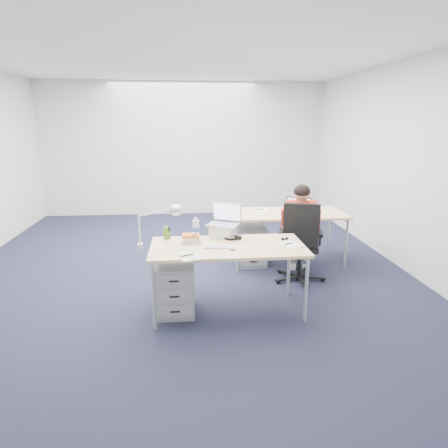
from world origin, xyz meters
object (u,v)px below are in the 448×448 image
object	(u,v)px
silver_laptop	(223,221)
cordless_phone	(168,233)
drawer_pedestal_far	(251,245)
headphones	(231,237)
desk_far	(287,216)
sunglasses	(285,239)
far_cup	(294,206)
office_chair	(299,259)
desk_near	(228,250)
can_koozie	(194,238)
bear_figurine	(166,232)
dark_laptop	(298,206)
water_bottle	(196,228)
book_stack	(191,238)
drawer_pedestal_near	(175,287)
desk_lamp	(154,226)
seated_person	(300,231)
computer_mouse	(232,248)
wireless_keyboard	(220,246)

from	to	relation	value
silver_laptop	cordless_phone	bearing A→B (deg)	-152.27
drawer_pedestal_far	headphones	xyz separation A→B (m)	(-0.41, -1.18, 0.47)
desk_far	sunglasses	size ratio (longest dim) A/B	17.42
far_cup	headphones	bearing A→B (deg)	-126.98
office_chair	desk_near	bearing A→B (deg)	-127.36
can_koozie	bear_figurine	size ratio (longest dim) A/B	0.70
sunglasses	dark_laptop	world-z (taller)	dark_laptop
water_bottle	cordless_phone	xyz separation A→B (m)	(-0.31, 0.02, -0.05)
drawer_pedestal_far	book_stack	distance (m)	1.61
bear_figurine	drawer_pedestal_far	bearing A→B (deg)	51.52
drawer_pedestal_near	bear_figurine	distance (m)	0.61
desk_lamp	dark_laptop	xyz separation A→B (m)	(1.84, 1.33, -0.11)
seated_person	drawer_pedestal_near	world-z (taller)	seated_person
drawer_pedestal_far	computer_mouse	bearing A→B (deg)	-105.83
office_chair	far_cup	bearing A→B (deg)	96.72
sunglasses	wireless_keyboard	bearing A→B (deg)	173.37
seated_person	dark_laptop	size ratio (longest dim) A/B	3.61
drawer_pedestal_far	far_cup	bearing A→B (deg)	20.64
desk_far	dark_laptop	world-z (taller)	dark_laptop
drawer_pedestal_far	computer_mouse	world-z (taller)	computer_mouse
drawer_pedestal_far	far_cup	world-z (taller)	far_cup
wireless_keyboard	computer_mouse	distance (m)	0.15
seated_person	silver_laptop	xyz separation A→B (m)	(-1.05, -0.55, 0.29)
seated_person	dark_laptop	world-z (taller)	seated_person
desk_near	sunglasses	bearing A→B (deg)	12.57
desk_far	far_cup	distance (m)	0.27
office_chair	dark_laptop	xyz separation A→B (m)	(0.11, 0.57, 0.56)
computer_mouse	desk_lamp	distance (m)	0.82
seated_person	sunglasses	distance (m)	0.86
desk_lamp	bear_figurine	bearing A→B (deg)	56.45
bear_figurine	dark_laptop	distance (m)	2.00
silver_laptop	dark_laptop	size ratio (longest dim) A/B	1.05
dark_laptop	far_cup	world-z (taller)	dark_laptop
sunglasses	silver_laptop	bearing A→B (deg)	141.56
office_chair	desk_lamp	distance (m)	2.01
desk_near	far_cup	distance (m)	2.03
water_bottle	cordless_phone	distance (m)	0.31
headphones	book_stack	size ratio (longest dim) A/B	1.20
can_koozie	book_stack	size ratio (longest dim) A/B	0.55
computer_mouse	headphones	bearing A→B (deg)	74.98
drawer_pedestal_far	silver_laptop	size ratio (longest dim) A/B	1.54
drawer_pedestal_near	drawer_pedestal_far	bearing A→B (deg)	53.66
desk_far	can_koozie	bearing A→B (deg)	-135.28
drawer_pedestal_near	wireless_keyboard	world-z (taller)	wireless_keyboard
sunglasses	dark_laptop	xyz separation A→B (m)	(0.46, 1.16, 0.11)
drawer_pedestal_near	water_bottle	world-z (taller)	water_bottle
book_stack	sunglasses	bearing A→B (deg)	-0.86
desk_near	drawer_pedestal_near	bearing A→B (deg)	176.85
computer_mouse	desk_lamp	size ratio (longest dim) A/B	0.21
headphones	bear_figurine	xyz separation A→B (m)	(-0.71, 0.05, 0.06)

